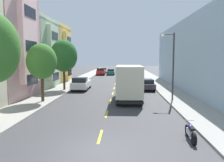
# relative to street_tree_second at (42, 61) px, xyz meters

# --- Properties ---
(ground_plane) EXTENTS (160.00, 160.00, 0.00)m
(ground_plane) POSITION_rel_street_tree_second_xyz_m (6.40, 18.89, -3.91)
(ground_plane) COLOR #38383A
(sidewalk_left) EXTENTS (3.20, 120.00, 0.14)m
(sidewalk_left) POSITION_rel_street_tree_second_xyz_m (-0.70, 16.89, -3.84)
(sidewalk_left) COLOR #99968E
(sidewalk_left) RESTS_ON ground_plane
(sidewalk_right) EXTENTS (3.20, 120.00, 0.14)m
(sidewalk_right) POSITION_rel_street_tree_second_xyz_m (13.50, 16.89, -3.84)
(sidewalk_right) COLOR #99968E
(sidewalk_right) RESTS_ON ground_plane
(lane_centerline_dashes) EXTENTS (0.14, 47.20, 0.01)m
(lane_centerline_dashes) POSITION_rel_street_tree_second_xyz_m (6.40, 13.39, -3.91)
(lane_centerline_dashes) COLOR yellow
(lane_centerline_dashes) RESTS_ON ground_plane
(townhouse_third_sage) EXTENTS (11.16, 8.03, 9.69)m
(townhouse_third_sage) POSITION_rel_street_tree_second_xyz_m (-7.47, 10.27, 0.73)
(townhouse_third_sage) COLOR #99AD8E
(townhouse_third_sage) RESTS_ON ground_plane
(townhouse_fourth_mustard) EXTENTS (13.39, 8.03, 9.80)m
(townhouse_fourth_mustard) POSITION_rel_street_tree_second_xyz_m (-8.58, 18.51, 0.78)
(townhouse_fourth_mustard) COLOR tan
(townhouse_fourth_mustard) RESTS_ON ground_plane
(apartment_block_opposite) EXTENTS (10.00, 36.00, 9.04)m
(apartment_block_opposite) POSITION_rel_street_tree_second_xyz_m (20.10, 8.89, 0.61)
(apartment_block_opposite) COLOR #9EB7CC
(apartment_block_opposite) RESTS_ON ground_plane
(street_tree_second) EXTENTS (2.80, 2.80, 5.46)m
(street_tree_second) POSITION_rel_street_tree_second_xyz_m (0.00, 0.00, 0.00)
(street_tree_second) COLOR #47331E
(street_tree_second) RESTS_ON sidewalk_left
(street_tree_third) EXTENTS (3.48, 3.48, 6.41)m
(street_tree_third) POSITION_rel_street_tree_second_xyz_m (0.00, 8.01, 0.58)
(street_tree_third) COLOR #47331E
(street_tree_third) RESTS_ON sidewalk_left
(street_lamp) EXTENTS (1.35, 0.28, 6.50)m
(street_lamp) POSITION_rel_street_tree_second_xyz_m (12.34, 1.36, 0.01)
(street_lamp) COLOR #38383D
(street_lamp) RESTS_ON sidewalk_right
(delivery_box_truck) EXTENTS (2.41, 7.34, 3.50)m
(delivery_box_truck) POSITION_rel_street_tree_second_xyz_m (8.20, 1.46, -1.95)
(delivery_box_truck) COLOR beige
(delivery_box_truck) RESTS_ON ground_plane
(parked_wagon_sky) EXTENTS (1.90, 4.73, 1.50)m
(parked_wagon_sky) POSITION_rel_street_tree_second_xyz_m (10.64, 37.44, -3.11)
(parked_wagon_sky) COLOR #7A9EC6
(parked_wagon_sky) RESTS_ON ground_plane
(parked_sedan_navy) EXTENTS (1.92, 4.55, 1.43)m
(parked_sedan_navy) POSITION_rel_street_tree_second_xyz_m (10.63, 23.19, -3.16)
(parked_sedan_navy) COLOR navy
(parked_sedan_navy) RESTS_ON ground_plane
(parked_hatchback_champagne) EXTENTS (1.76, 4.01, 1.50)m
(parked_hatchback_champagne) POSITION_rel_street_tree_second_xyz_m (2.18, 41.91, -3.16)
(parked_hatchback_champagne) COLOR tan
(parked_hatchback_champagne) RESTS_ON ground_plane
(parked_pickup_red) EXTENTS (2.16, 5.36, 1.73)m
(parked_pickup_red) POSITION_rel_street_tree_second_xyz_m (2.14, 35.13, -3.09)
(parked_pickup_red) COLOR #AD1E1E
(parked_pickup_red) RESTS_ON ground_plane
(parked_sedan_charcoal) EXTENTS (1.92, 4.55, 1.43)m
(parked_sedan_charcoal) POSITION_rel_street_tree_second_xyz_m (10.76, 9.21, -3.16)
(parked_sedan_charcoal) COLOR #333338
(parked_sedan_charcoal) RESTS_ON ground_plane
(parked_pickup_burgundy) EXTENTS (2.14, 5.35, 1.73)m
(parked_pickup_burgundy) POSITION_rel_street_tree_second_xyz_m (10.73, 31.94, -3.09)
(parked_pickup_burgundy) COLOR maroon
(parked_pickup_burgundy) RESTS_ON ground_plane
(parked_pickup_white) EXTENTS (2.06, 5.32, 1.73)m
(parked_pickup_white) POSITION_rel_street_tree_second_xyz_m (2.08, 8.78, -3.09)
(parked_pickup_white) COLOR silver
(parked_pickup_white) RESTS_ON ground_plane
(moving_teal_sedan) EXTENTS (1.80, 4.50, 1.43)m
(moving_teal_sedan) POSITION_rel_street_tree_second_xyz_m (4.60, 35.61, -3.16)
(moving_teal_sedan) COLOR #195B60
(moving_teal_sedan) RESTS_ON ground_plane
(parked_motorcycle) EXTENTS (0.62, 2.05, 0.90)m
(parked_motorcycle) POSITION_rel_street_tree_second_xyz_m (11.15, -9.42, -3.50)
(parked_motorcycle) COLOR black
(parked_motorcycle) RESTS_ON ground_plane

